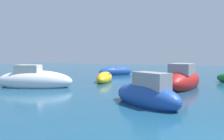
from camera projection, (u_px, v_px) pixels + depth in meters
name	position (u px, v px, depth m)	size (l,w,h in m)	color
moored_boat_0	(147.00, 95.00, 8.42)	(3.43, 2.77, 1.56)	#1E479E
moored_boat_1	(36.00, 74.00, 18.18)	(3.08, 2.61, 1.34)	gold
moored_boat_3	(34.00, 80.00, 13.12)	(4.93, 2.94, 1.67)	white
moored_boat_4	(116.00, 72.00, 21.31)	(3.26, 3.67, 1.13)	#1E479E
moored_boat_6	(183.00, 80.00, 12.93)	(2.40, 4.95, 1.80)	#B21E1E
moored_boat_9	(105.00, 78.00, 15.94)	(1.87, 3.50, 0.93)	gold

